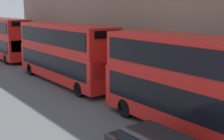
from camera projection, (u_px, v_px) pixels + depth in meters
name	position (u px, v px, depth m)	size (l,w,h in m)	color
bus_leading	(194.00, 82.00, 13.86)	(2.59, 10.14, 4.44)	red
bus_second_in_queue	(64.00, 51.00, 23.70)	(2.59, 11.46, 4.48)	red
bus_third_in_queue	(4.00, 37.00, 35.36)	(2.59, 11.33, 4.53)	red
pedestrian	(47.00, 56.00, 32.80)	(0.36, 0.36, 1.60)	brown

